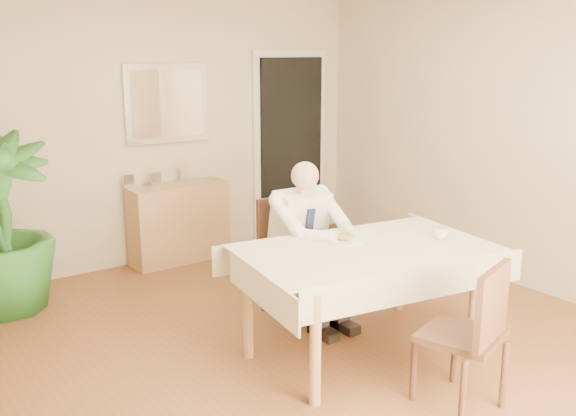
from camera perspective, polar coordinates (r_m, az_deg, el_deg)
room at (r=4.26m, az=2.75°, el=3.65°), size 5.00×5.02×2.60m
doorway at (r=7.17m, az=0.23°, el=5.44°), size 0.96×0.07×2.10m
mirror at (r=6.37m, az=-10.69°, el=9.11°), size 0.86×0.04×0.76m
dining_table at (r=4.41m, az=6.91°, el=-4.55°), size 1.87×1.28×0.75m
chair_far at (r=5.11m, az=0.16°, el=-3.60°), size 0.48×0.48×0.92m
chair_near at (r=3.86m, az=16.14°, el=-10.29°), size 0.54×0.55×0.91m
seated_man at (r=4.84m, az=2.18°, el=-2.50°), size 0.48×0.72×1.24m
plate at (r=4.51m, az=5.08°, el=-2.83°), size 0.26×0.26×0.02m
food at (r=4.51m, az=5.09°, el=-2.57°), size 0.14×0.14×0.06m
knife at (r=4.49m, az=5.97°, el=-2.72°), size 0.01×0.13×0.01m
fork at (r=4.44m, az=5.20°, el=-2.89°), size 0.01×0.13×0.01m
coffee_mug at (r=4.66m, az=13.40°, el=-2.19°), size 0.12×0.12×0.09m
sideboard at (r=6.43m, az=-9.66°, el=-1.31°), size 0.98×0.36×0.78m
photo_frame_left at (r=6.21m, az=-13.97°, el=2.28°), size 0.10×0.02×0.14m
photo_frame_center at (r=6.26m, az=-11.66°, el=2.51°), size 0.10×0.02×0.14m
photo_frame_right at (r=6.45m, az=-9.16°, el=2.95°), size 0.10×0.02×0.14m
potted_palm at (r=5.53m, az=-24.16°, el=-1.36°), size 0.99×0.99×1.43m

